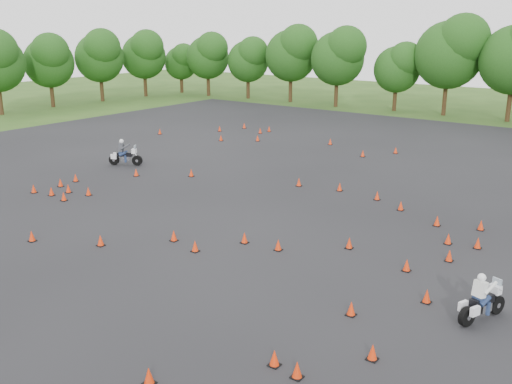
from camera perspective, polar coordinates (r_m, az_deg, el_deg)
The scene contains 6 objects.
ground at distance 24.42m, azimuth -5.59°, elevation -4.84°, with size 140.00×140.00×0.00m, color #2D5119.
asphalt_pad at distance 28.89m, azimuth 2.35°, elevation -1.37°, with size 62.00×62.00×0.00m, color black.
treeline at distance 53.54m, azimuth 24.16°, elevation 10.55°, with size 86.74×32.46×10.81m.
traffic_cones at distance 28.79m, azimuth 1.25°, elevation -0.96°, with size 35.82×33.11×0.45m.
rider_grey at distance 38.00m, azimuth -12.95°, elevation 3.90°, with size 2.22×0.68×1.72m, color #3A3B41, non-canonical shape.
rider_white at distance 19.11m, azimuth 21.82°, elevation -9.66°, with size 2.05×0.63×1.58m, color silver, non-canonical shape.
Camera 1 is at (15.32, -16.85, 8.81)m, focal length 40.00 mm.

